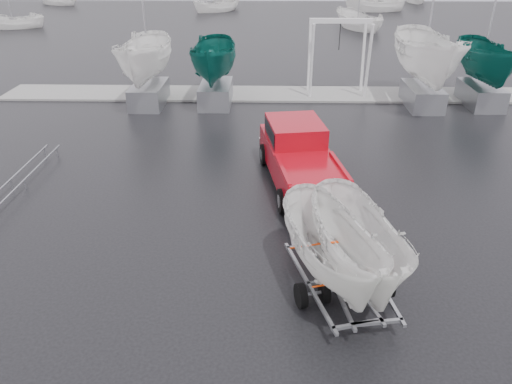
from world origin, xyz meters
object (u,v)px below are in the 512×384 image
Objects in this scene: trailer_parked at (337,198)px; boat_hoist at (339,47)px; trailer_hitched at (364,192)px; pickup_truck at (299,154)px.

trailer_parked reaches higher than boat_hoist.
boat_hoist is (1.65, 17.54, -0.15)m from trailer_hitched.
pickup_truck is 1.25× the size of trailer_parked.
pickup_truck is at bearing 90.00° from trailer_hitched.
trailer_hitched reaches higher than boat_hoist.
trailer_hitched is 1.03× the size of trailer_parked.
boat_hoist is (2.69, 11.09, 1.62)m from pickup_truck.
trailer_hitched is 17.62m from boat_hoist.
trailer_parked is 1.22× the size of boat_hoist.
boat_hoist reaches higher than pickup_truck.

